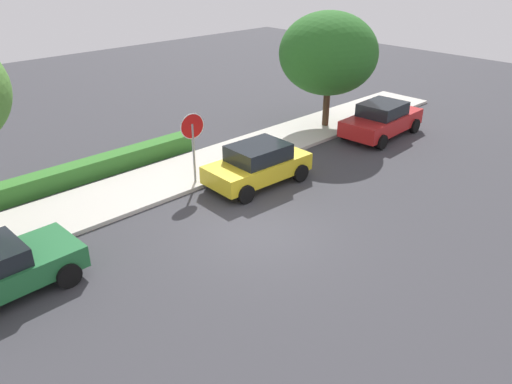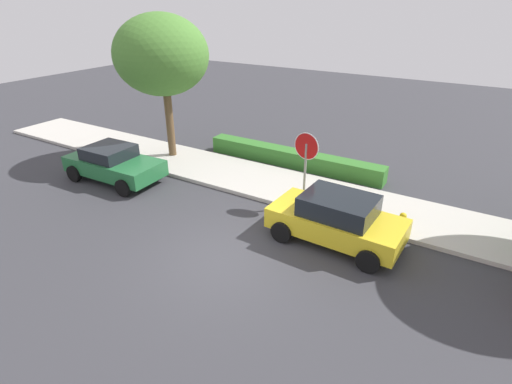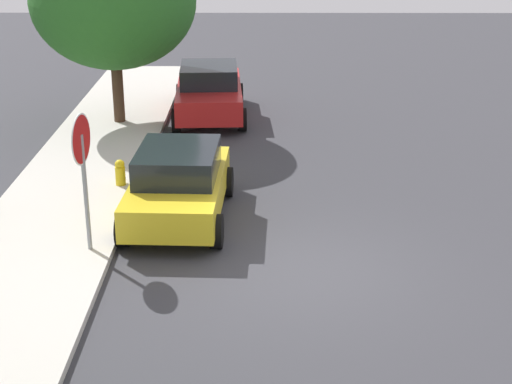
% 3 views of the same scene
% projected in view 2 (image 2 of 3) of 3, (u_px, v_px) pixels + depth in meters
% --- Properties ---
extents(ground_plane, '(60.00, 60.00, 0.00)m').
position_uv_depth(ground_plane, '(224.00, 259.00, 10.94)').
color(ground_plane, '#38383D').
extents(sidewalk_curb, '(32.00, 2.80, 0.14)m').
position_uv_depth(sidewalk_curb, '(301.00, 191.00, 14.64)').
color(sidewalk_curb, beige).
rests_on(sidewalk_curb, ground_plane).
extents(stop_sign, '(0.89, 0.13, 2.64)m').
position_uv_depth(stop_sign, '(306.00, 156.00, 12.83)').
color(stop_sign, gray).
rests_on(stop_sign, ground_plane).
extents(parked_car_yellow, '(3.87, 2.07, 1.47)m').
position_uv_depth(parked_car_yellow, '(337.00, 219.00, 11.42)').
color(parked_car_yellow, yellow).
rests_on(parked_car_yellow, ground_plane).
extents(parked_car_green, '(3.90, 2.07, 1.35)m').
position_uv_depth(parked_car_green, '(114.00, 163.00, 15.39)').
color(parked_car_green, '#236B38').
rests_on(parked_car_green, ground_plane).
extents(street_tree_mid_block, '(3.81, 3.81, 5.97)m').
position_uv_depth(street_tree_mid_block, '(161.00, 56.00, 15.96)').
color(street_tree_mid_block, brown).
rests_on(street_tree_mid_block, ground_plane).
extents(fire_hydrant, '(0.30, 0.22, 0.72)m').
position_uv_depth(fire_hydrant, '(402.00, 223.00, 11.97)').
color(fire_hydrant, gold).
rests_on(fire_hydrant, ground_plane).
extents(front_yard_hedge, '(7.80, 0.70, 0.69)m').
position_uv_depth(front_yard_hedge, '(292.00, 158.00, 16.81)').
color(front_yard_hedge, '#387A2D').
rests_on(front_yard_hedge, ground_plane).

